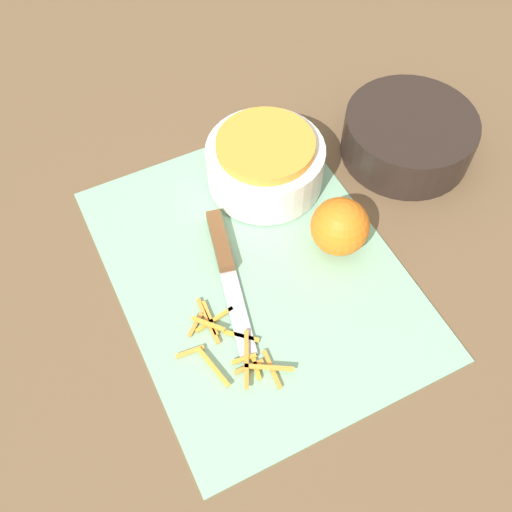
# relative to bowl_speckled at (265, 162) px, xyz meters

# --- Properties ---
(ground_plane) EXTENTS (4.00, 4.00, 0.00)m
(ground_plane) POSITION_rel_bowl_speckled_xyz_m (0.13, -0.08, -0.04)
(ground_plane) COLOR brown
(cutting_board) EXTENTS (0.46, 0.35, 0.01)m
(cutting_board) POSITION_rel_bowl_speckled_xyz_m (0.13, -0.08, -0.04)
(cutting_board) COLOR #84B793
(cutting_board) RESTS_ON ground_plane
(bowl_speckled) EXTENTS (0.17, 0.17, 0.08)m
(bowl_speckled) POSITION_rel_bowl_speckled_xyz_m (0.00, 0.00, 0.00)
(bowl_speckled) COLOR silver
(bowl_speckled) RESTS_ON cutting_board
(bowl_dark) EXTENTS (0.19, 0.19, 0.07)m
(bowl_dark) POSITION_rel_bowl_speckled_xyz_m (0.04, 0.22, -0.01)
(bowl_dark) COLOR black
(bowl_dark) RESTS_ON ground_plane
(knife) EXTENTS (0.21, 0.07, 0.02)m
(knife) POSITION_rel_bowl_speckled_xyz_m (0.10, -0.11, -0.03)
(knife) COLOR brown
(knife) RESTS_ON cutting_board
(orange_left) EXTENTS (0.08, 0.08, 0.08)m
(orange_left) POSITION_rel_bowl_speckled_xyz_m (0.14, 0.04, 0.00)
(orange_left) COLOR orange
(orange_left) RESTS_ON cutting_board
(peel_pile) EXTENTS (0.15, 0.12, 0.01)m
(peel_pile) POSITION_rel_bowl_speckled_xyz_m (0.22, -0.16, -0.03)
(peel_pile) COLOR orange
(peel_pile) RESTS_ON cutting_board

